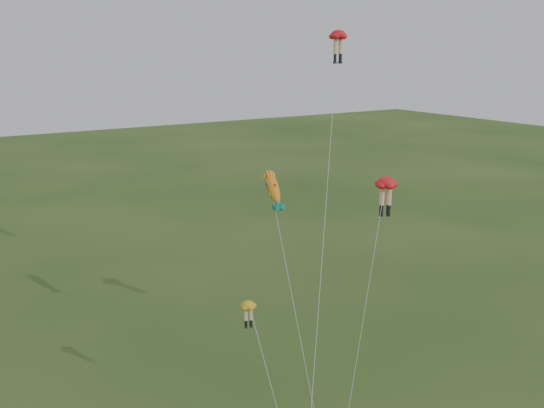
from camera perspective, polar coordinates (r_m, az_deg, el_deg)
legs_kite_red_high at (r=45.86m, az=6.22°, el=14.77°), size 10.70×11.52×24.60m
legs_kite_red_mid at (r=41.98m, az=10.64°, el=1.49°), size 6.63×4.50×14.82m
legs_kite_yellow at (r=35.91m, az=-2.08°, el=-10.23°), size 1.62×3.95×9.02m
fish_kite at (r=41.53m, az=0.09°, el=1.50°), size 2.29×9.12×15.35m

